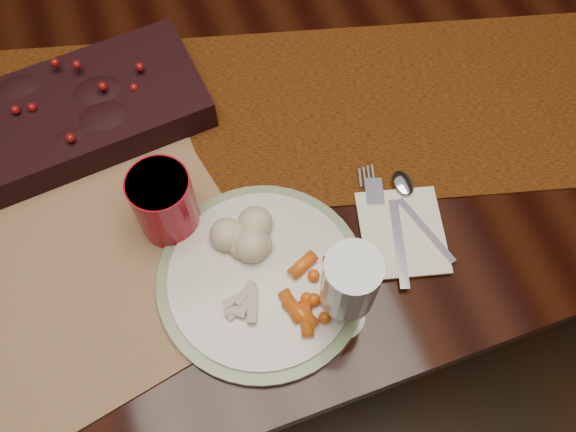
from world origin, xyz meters
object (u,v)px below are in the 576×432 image
object	(u,v)px
napkin	(402,232)
red_cup	(165,204)
centerpiece	(80,109)
wine_glass	(347,294)
dinner_plate	(262,278)
dining_table	(247,207)
baby_carrots	(316,287)
placemat_main	(83,288)
turkey_shreds	(245,304)
mashed_potatoes	(246,234)

from	to	relation	value
napkin	red_cup	distance (m)	0.34
centerpiece	wine_glass	size ratio (longest dim) A/B	1.98
centerpiece	dinner_plate	xyz separation A→B (m)	(0.18, -0.35, -0.03)
dining_table	baby_carrots	distance (m)	0.53
dining_table	placemat_main	distance (m)	0.53
dinner_plate	wine_glass	bearing A→B (deg)	-44.90
dining_table	turkey_shreds	size ratio (longest dim) A/B	27.65
centerpiece	wine_glass	xyz separation A→B (m)	(0.26, -0.43, 0.05)
dining_table	napkin	xyz separation A→B (m)	(0.16, -0.31, 0.38)
turkey_shreds	wine_glass	distance (m)	0.15
dinner_plate	mashed_potatoes	distance (m)	0.07
red_cup	centerpiece	bearing A→B (deg)	110.69
centerpiece	napkin	distance (m)	0.53
centerpiece	dinner_plate	world-z (taller)	centerpiece
dining_table	dinner_plate	world-z (taller)	dinner_plate
mashed_potatoes	dinner_plate	bearing A→B (deg)	-87.51
dining_table	napkin	size ratio (longest dim) A/B	12.90
mashed_potatoes	placemat_main	bearing A→B (deg)	175.83
turkey_shreds	placemat_main	bearing A→B (deg)	152.44
centerpiece	mashed_potatoes	distance (m)	0.34
dining_table	baby_carrots	world-z (taller)	baby_carrots
napkin	dinner_plate	bearing A→B (deg)	-165.50
wine_glass	dinner_plate	bearing A→B (deg)	135.10
dinner_plate	red_cup	xyz separation A→B (m)	(-0.10, 0.13, 0.05)
turkey_shreds	red_cup	bearing A→B (deg)	110.56
wine_glass	red_cup	bearing A→B (deg)	129.88
centerpiece	napkin	world-z (taller)	centerpiece
red_cup	placemat_main	bearing A→B (deg)	-158.99
dinner_plate	dining_table	bearing A→B (deg)	79.83
dining_table	napkin	world-z (taller)	napkin
centerpiece	red_cup	bearing A→B (deg)	-69.31
centerpiece	mashed_potatoes	xyz separation A→B (m)	(0.18, -0.29, 0.00)
centerpiece	wine_glass	world-z (taller)	wine_glass
baby_carrots	turkey_shreds	size ratio (longest dim) A/B	1.66
dining_table	napkin	bearing A→B (deg)	-62.45
baby_carrots	turkey_shreds	world-z (taller)	baby_carrots
dining_table	placemat_main	bearing A→B (deg)	-141.81
dining_table	napkin	distance (m)	0.52
dining_table	wine_glass	size ratio (longest dim) A/B	9.48
dining_table	placemat_main	size ratio (longest dim) A/B	3.78
napkin	turkey_shreds	bearing A→B (deg)	-158.31
centerpiece	red_cup	distance (m)	0.23
dinner_plate	baby_carrots	size ratio (longest dim) A/B	2.73
placemat_main	napkin	distance (m)	0.46
dinner_plate	mashed_potatoes	xyz separation A→B (m)	(-0.00, 0.06, 0.03)
placemat_main	dining_table	bearing A→B (deg)	26.44
placemat_main	dinner_plate	xyz separation A→B (m)	(0.24, -0.08, 0.01)
dinner_plate	red_cup	size ratio (longest dim) A/B	2.48
dining_table	wine_glass	world-z (taller)	wine_glass
centerpiece	red_cup	xyz separation A→B (m)	(0.08, -0.22, 0.02)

